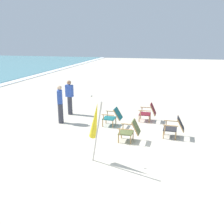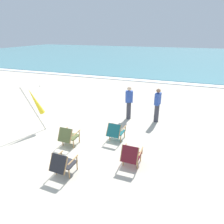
{
  "view_description": "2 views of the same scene",
  "coord_description": "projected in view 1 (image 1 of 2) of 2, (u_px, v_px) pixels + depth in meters",
  "views": [
    {
      "loc": [
        -8.15,
        -1.04,
        3.51
      ],
      "look_at": [
        2.08,
        1.34,
        0.54
      ],
      "focal_mm": 42.0,
      "sensor_mm": 36.0,
      "label": 1
    },
    {
      "loc": [
        4.15,
        -5.3,
        4.03
      ],
      "look_at": [
        1.49,
        1.97,
        0.89
      ],
      "focal_mm": 32.0,
      "sensor_mm": 36.0,
      "label": 2
    }
  ],
  "objects": [
    {
      "name": "beach_chair_far_center",
      "position": [
        113.0,
        116.0,
        10.76
      ],
      "size": [
        0.62,
        0.8,
        0.78
      ],
      "color": "#196066",
      "rests_on": "ground"
    },
    {
      "name": "umbrella_furled_yellow",
      "position": [
        95.0,
        121.0,
        7.24
      ],
      "size": [
        0.75,
        0.61,
        2.0
      ],
      "color": "#B7B2A8",
      "rests_on": "ground"
    },
    {
      "name": "beach_chair_front_right",
      "position": [
        131.0,
        130.0,
        9.12
      ],
      "size": [
        0.61,
        0.75,
        0.79
      ],
      "color": "#515B33",
      "rests_on": "ground"
    },
    {
      "name": "person_by_waterline",
      "position": [
        60.0,
        104.0,
        11.04
      ],
      "size": [
        0.39,
        0.31,
        1.63
      ],
      "color": "#383842",
      "rests_on": "ground"
    },
    {
      "name": "person_near_chairs",
      "position": [
        70.0,
        97.0,
        12.32
      ],
      "size": [
        0.28,
        0.38,
        1.63
      ],
      "color": "#383842",
      "rests_on": "ground"
    },
    {
      "name": "beach_chair_back_right",
      "position": [
        149.0,
        112.0,
        11.39
      ],
      "size": [
        0.6,
        0.73,
        0.8
      ],
      "color": "maroon",
      "rests_on": "ground"
    },
    {
      "name": "ground_plane",
      "position": [
        137.0,
        146.0,
        8.82
      ],
      "size": [
        80.0,
        80.0,
        0.0
      ],
      "primitive_type": "plane",
      "color": "beige"
    },
    {
      "name": "beach_chair_back_left",
      "position": [
        175.0,
        127.0,
        9.48
      ],
      "size": [
        0.62,
        0.77,
        0.79
      ],
      "color": "#28282D",
      "rests_on": "ground"
    }
  ]
}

